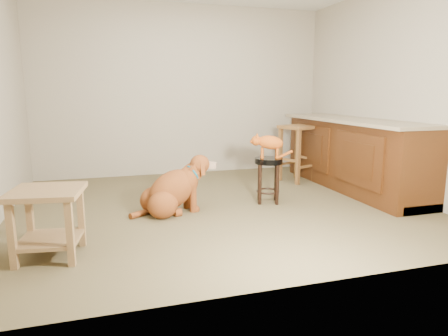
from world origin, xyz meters
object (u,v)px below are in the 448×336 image
object	(u,v)px
golden_retriever	(173,191)
tabby_kitten	(268,143)
wood_stool	(298,152)
side_table	(48,213)
padded_stool	(268,171)

from	to	relation	value
golden_retriever	tabby_kitten	world-z (taller)	tabby_kitten
wood_stool	side_table	size ratio (longest dim) A/B	1.35
wood_stool	side_table	xyz separation A→B (m)	(-3.13, -1.92, -0.06)
wood_stool	golden_retriever	world-z (taller)	wood_stool
golden_retriever	tabby_kitten	xyz separation A→B (m)	(1.13, 0.09, 0.46)
side_table	tabby_kitten	world-z (taller)	tabby_kitten
tabby_kitten	padded_stool	bearing A→B (deg)	-5.72
padded_stool	golden_retriever	distance (m)	1.15
golden_retriever	tabby_kitten	distance (m)	1.23
golden_retriever	wood_stool	bearing A→B (deg)	13.77
wood_stool	tabby_kitten	distance (m)	1.31
side_table	golden_retriever	size ratio (longest dim) A/B	0.60
side_table	golden_retriever	distance (m)	1.44
wood_stool	golden_retriever	size ratio (longest dim) A/B	0.81
padded_stool	side_table	xyz separation A→B (m)	(-2.27, -0.97, -0.02)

